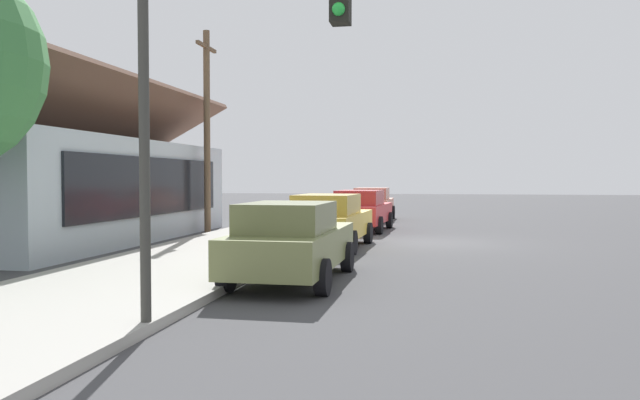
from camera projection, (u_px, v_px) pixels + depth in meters
ground_plane at (430, 242)px, 19.70m from camera, size 120.00×120.00×0.00m
sidewalk_curb at (262, 237)px, 20.74m from camera, size 60.00×4.20×0.16m
car_olive at (292, 241)px, 12.18m from camera, size 4.61×2.02×1.59m
car_mustard at (330, 221)px, 18.02m from camera, size 4.79×2.18×1.59m
car_cherry at (361, 210)px, 24.01m from camera, size 4.69×2.22×1.59m
car_coral at (373, 204)px, 29.95m from camera, size 4.42×1.95×1.59m
storefront_building at (62, 186)px, 20.31m from camera, size 13.14×6.94×5.17m
traffic_light_main at (221, 66)px, 7.82m from camera, size 0.37×2.79×5.20m
utility_pole_wooden at (207, 128)px, 22.81m from camera, size 1.80×0.24×7.50m
fire_hydrant_red at (310, 222)px, 21.78m from camera, size 0.22×0.22×0.71m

